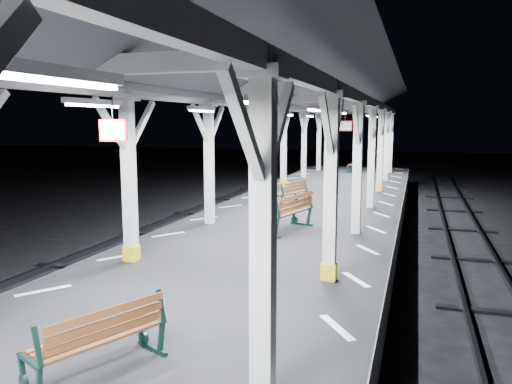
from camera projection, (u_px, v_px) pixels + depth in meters
The scene contains 9 objects.
ground at pixel (177, 369), 7.72m from camera, with size 120.00×120.00×0.00m, color black.
platform at pixel (177, 339), 7.65m from camera, with size 6.00×50.00×1.00m, color black.
hazard_stripes_left at pixel (44, 291), 8.33m from camera, with size 1.00×48.00×0.01m, color silver.
hazard_stripes_right at pixel (337, 327), 6.84m from camera, with size 1.00×48.00×0.01m, color silver.
canopy at pixel (170, 67), 7.06m from camera, with size 5.40×49.00×4.65m.
bench_near at pixel (101, 337), 5.50m from camera, with size 1.15×1.63×0.83m.
bench_mid at pixel (290, 211), 12.78m from camera, with size 1.10×1.92×0.98m.
bench_far at pixel (291, 192), 16.94m from camera, with size 1.00×1.58×0.80m.
bench_extra at pixel (356, 164), 27.90m from camera, with size 0.66×1.64×0.88m.
Camera 1 is at (3.39, -6.54, 3.80)m, focal length 35.00 mm.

